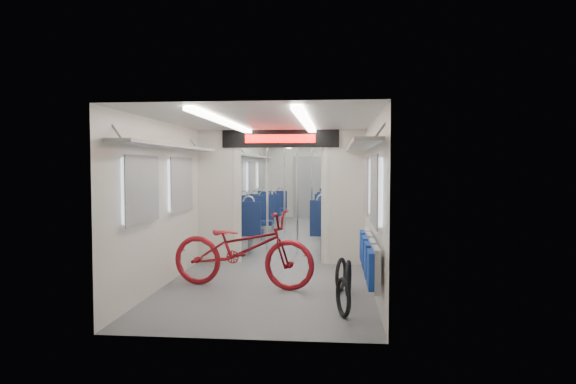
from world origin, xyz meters
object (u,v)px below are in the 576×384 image
(stanchion_near_left, at_px, (267,195))
(seat_bay_far_right, at_px, (335,207))
(bicycle, at_px, (243,249))
(stanchion_far_left, at_px, (285,187))
(seat_bay_near_left, at_px, (246,220))
(bike_hoop_b, at_px, (348,281))
(bike_hoop_c, at_px, (341,276))
(seat_bay_near_right, at_px, (335,219))
(seat_bay_far_left, at_px, (268,208))
(bike_hoop_a, at_px, (343,299))
(stanchion_far_right, at_px, (312,187))
(stanchion_near_right, at_px, (297,194))
(flip_bench, at_px, (369,256))

(stanchion_near_left, bearing_deg, seat_bay_far_right, 76.04)
(bicycle, xyz_separation_m, stanchion_far_left, (0.01, 5.74, 0.61))
(seat_bay_near_left, xyz_separation_m, stanchion_far_left, (0.61, 2.07, 0.60))
(bike_hoop_b, bearing_deg, bike_hoop_c, 105.81)
(seat_bay_near_right, xyz_separation_m, seat_bay_far_left, (-1.87, 3.41, -0.05))
(bike_hoop_a, bearing_deg, stanchion_near_left, 110.37)
(seat_bay_near_left, relative_size, stanchion_far_left, 0.93)
(seat_bay_near_left, bearing_deg, bike_hoop_b, -63.30)
(bicycle, distance_m, stanchion_far_right, 5.93)
(seat_bay_far_right, height_order, stanchion_near_right, stanchion_near_right)
(bicycle, distance_m, flip_bench, 1.81)
(bike_hoop_b, distance_m, stanchion_far_right, 6.38)
(seat_bay_far_right, bearing_deg, bicycle, -99.93)
(bicycle, height_order, seat_bay_near_left, seat_bay_near_left)
(bicycle, relative_size, seat_bay_near_right, 0.90)
(seat_bay_far_left, bearing_deg, seat_bay_near_right, -61.26)
(bike_hoop_b, distance_m, seat_bay_near_left, 4.57)
(flip_bench, relative_size, seat_bay_far_right, 0.95)
(bike_hoop_c, relative_size, seat_bay_far_left, 0.24)
(bicycle, xyz_separation_m, bike_hoop_c, (1.36, -0.09, -0.34))
(bike_hoop_a, distance_m, seat_bay_near_left, 5.35)
(bike_hoop_b, xyz_separation_m, stanchion_far_right, (-0.76, 6.27, 0.94))
(stanchion_far_left, distance_m, stanchion_far_right, 0.69)
(seat_bay_near_left, height_order, stanchion_far_right, stanchion_far_right)
(bicycle, distance_m, seat_bay_far_right, 7.37)
(seat_bay_near_left, bearing_deg, stanchion_far_left, 73.62)
(bike_hoop_c, height_order, stanchion_far_right, stanchion_far_right)
(bike_hoop_a, relative_size, seat_bay_near_left, 0.21)
(bike_hoop_c, height_order, stanchion_far_left, stanchion_far_left)
(seat_bay_near_left, height_order, seat_bay_far_left, seat_bay_near_left)
(bike_hoop_b, relative_size, stanchion_near_right, 0.21)
(bike_hoop_a, height_order, seat_bay_far_right, seat_bay_far_right)
(stanchion_far_left, bearing_deg, seat_bay_near_right, -56.67)
(bike_hoop_a, relative_size, seat_bay_far_right, 0.20)
(bicycle, relative_size, flip_bench, 0.99)
(bike_hoop_a, xyz_separation_m, seat_bay_far_right, (-0.10, 8.55, 0.36))
(stanchion_far_right, bearing_deg, seat_bay_near_left, -120.40)
(bicycle, bearing_deg, seat_bay_near_right, -8.52)
(flip_bench, height_order, bike_hoop_b, flip_bench)
(seat_bay_near_left, height_order, seat_bay_far_right, seat_bay_far_right)
(seat_bay_far_left, distance_m, stanchion_far_right, 1.98)
(seat_bay_near_right, xyz_separation_m, stanchion_far_left, (-1.26, 1.92, 0.58))
(seat_bay_far_right, bearing_deg, bike_hoop_b, -88.66)
(bicycle, bearing_deg, stanchion_far_right, 3.16)
(seat_bay_near_left, bearing_deg, bicycle, -80.71)
(seat_bay_near_left, bearing_deg, bike_hoop_a, -68.33)
(flip_bench, xyz_separation_m, seat_bay_far_right, (-0.42, 7.91, -0.02))
(seat_bay_near_left, bearing_deg, seat_bay_near_right, 4.85)
(bike_hoop_c, xyz_separation_m, stanchion_far_left, (-1.35, 5.83, 0.95))
(stanchion_far_left, bearing_deg, bicycle, -90.10)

